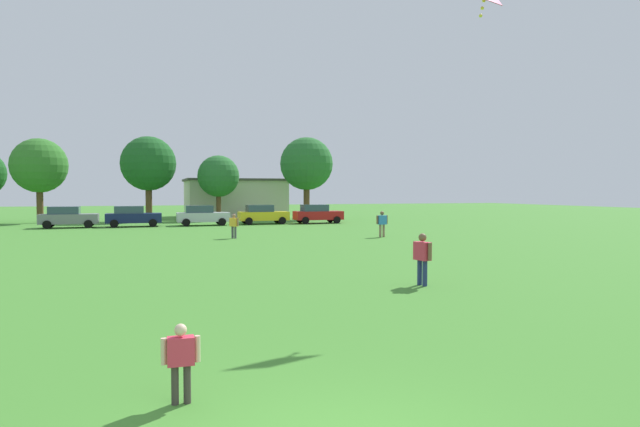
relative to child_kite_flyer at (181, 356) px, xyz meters
name	(u,v)px	position (x,y,z in m)	size (l,w,h in m)	color
ground_plane	(175,237)	(1.51, 27.89, -0.65)	(160.00, 160.00, 0.00)	#42842D
child_kite_flyer	(181,356)	(0.00, 0.00, 0.00)	(0.52, 0.21, 1.09)	#3F3833
adult_bystander	(422,255)	(7.62, 7.31, 0.30)	(0.41, 0.74, 1.59)	navy
bystander_near_trees	(382,222)	(13.82, 23.89, 0.32)	(0.77, 0.32, 1.63)	#8C7259
bystander_midfield	(234,224)	(4.85, 25.82, 0.24)	(0.53, 0.56, 1.49)	#4C4C51
parked_car_gray_0	(68,217)	(-6.00, 39.61, 0.21)	(4.30, 2.02, 1.68)	slate
parked_car_navy_1	(133,216)	(-1.18, 39.47, 0.21)	(4.30, 2.02, 1.68)	#141E4C
parked_car_silver_2	(202,215)	(4.35, 39.35, 0.21)	(4.30, 2.02, 1.68)	silver
parked_car_yellow_3	(263,214)	(9.60, 39.75, 0.21)	(4.30, 2.02, 1.68)	yellow
parked_car_red_4	(317,214)	(14.53, 39.43, 0.21)	(4.30, 2.02, 1.68)	red
tree_left	(39,166)	(-9.22, 47.52, 4.51)	(4.90, 4.90, 7.64)	brown
tree_center	(148,164)	(0.19, 48.03, 4.86)	(5.24, 5.24, 8.16)	brown
tree_right	(218,176)	(6.83, 47.65, 3.70)	(4.13, 4.13, 6.44)	brown
tree_far_right	(307,164)	(15.49, 46.01, 4.98)	(5.35, 5.35, 8.34)	brown
house_left	(234,198)	(9.50, 54.37, 1.48)	(10.93, 8.70, 4.24)	beige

